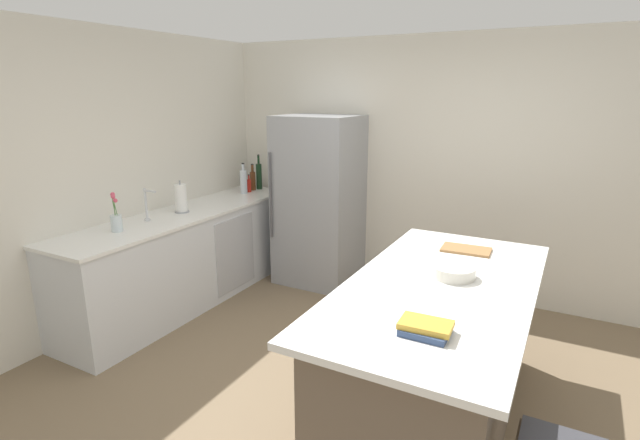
# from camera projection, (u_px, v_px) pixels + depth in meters

# --- Properties ---
(ground_plane) EXTENTS (7.20, 7.20, 0.00)m
(ground_plane) POSITION_uv_depth(u_px,v_px,m) (343.00, 400.00, 3.30)
(ground_plane) COLOR #7A664C
(wall_rear) EXTENTS (6.00, 0.10, 2.60)m
(wall_rear) POSITION_uv_depth(u_px,v_px,m) (440.00, 168.00, 4.87)
(wall_rear) COLOR silver
(wall_rear) RESTS_ON ground_plane
(wall_left) EXTENTS (0.10, 6.00, 2.60)m
(wall_left) POSITION_uv_depth(u_px,v_px,m) (87.00, 183.00, 4.08)
(wall_left) COLOR silver
(wall_left) RESTS_ON ground_plane
(counter_run_left) EXTENTS (0.68, 2.75, 0.93)m
(counter_run_left) POSITION_uv_depth(u_px,v_px,m) (188.00, 257.00, 4.76)
(counter_run_left) COLOR silver
(counter_run_left) RESTS_ON ground_plane
(kitchen_island) EXTENTS (1.06, 2.15, 0.94)m
(kitchen_island) POSITION_uv_depth(u_px,v_px,m) (436.00, 352.00, 3.01)
(kitchen_island) COLOR brown
(kitchen_island) RESTS_ON ground_plane
(refrigerator) EXTENTS (0.82, 0.74, 1.82)m
(refrigerator) POSITION_uv_depth(u_px,v_px,m) (319.00, 201.00, 5.18)
(refrigerator) COLOR #93969B
(refrigerator) RESTS_ON ground_plane
(sink_faucet) EXTENTS (0.15, 0.05, 0.30)m
(sink_faucet) POSITION_uv_depth(u_px,v_px,m) (147.00, 204.00, 4.27)
(sink_faucet) COLOR silver
(sink_faucet) RESTS_ON counter_run_left
(flower_vase) EXTENTS (0.09, 0.09, 0.33)m
(flower_vase) POSITION_uv_depth(u_px,v_px,m) (116.00, 220.00, 3.97)
(flower_vase) COLOR silver
(flower_vase) RESTS_ON counter_run_left
(paper_towel_roll) EXTENTS (0.14, 0.14, 0.31)m
(paper_towel_roll) POSITION_uv_depth(u_px,v_px,m) (181.00, 199.00, 4.59)
(paper_towel_roll) COLOR gray
(paper_towel_roll) RESTS_ON counter_run_left
(wine_bottle) EXTENTS (0.07, 0.07, 0.41)m
(wine_bottle) POSITION_uv_depth(u_px,v_px,m) (259.00, 176.00, 5.67)
(wine_bottle) COLOR #19381E
(wine_bottle) RESTS_ON counter_run_left
(syrup_bottle) EXTENTS (0.06, 0.06, 0.31)m
(syrup_bottle) POSITION_uv_depth(u_px,v_px,m) (253.00, 180.00, 5.62)
(syrup_bottle) COLOR #5B3319
(syrup_bottle) RESTS_ON counter_run_left
(hot_sauce_bottle) EXTENTS (0.05, 0.05, 0.21)m
(hot_sauce_bottle) POSITION_uv_depth(u_px,v_px,m) (249.00, 185.00, 5.52)
(hot_sauce_bottle) COLOR red
(hot_sauce_bottle) RESTS_ON counter_run_left
(soda_bottle) EXTENTS (0.08, 0.08, 0.35)m
(soda_bottle) POSITION_uv_depth(u_px,v_px,m) (244.00, 181.00, 5.43)
(soda_bottle) COLOR silver
(soda_bottle) RESTS_ON counter_run_left
(cookbook_stack) EXTENTS (0.25, 0.19, 0.06)m
(cookbook_stack) POSITION_uv_depth(u_px,v_px,m) (426.00, 328.00, 2.29)
(cookbook_stack) COLOR #334770
(cookbook_stack) RESTS_ON kitchen_island
(mixing_bowl) EXTENTS (0.27, 0.27, 0.07)m
(mixing_bowl) POSITION_uv_depth(u_px,v_px,m) (454.00, 272.00, 2.98)
(mixing_bowl) COLOR silver
(mixing_bowl) RESTS_ON kitchen_island
(cutting_board) EXTENTS (0.35, 0.23, 0.02)m
(cutting_board) POSITION_uv_depth(u_px,v_px,m) (466.00, 250.00, 3.48)
(cutting_board) COLOR #9E7042
(cutting_board) RESTS_ON kitchen_island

